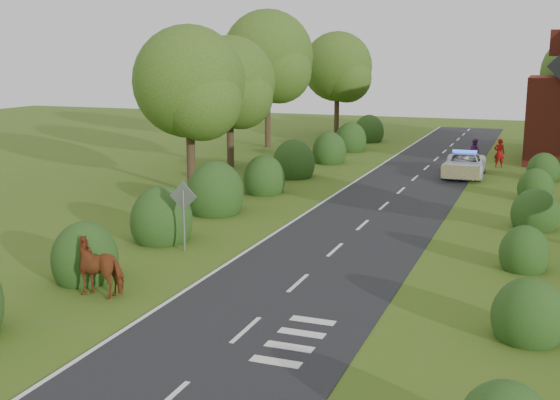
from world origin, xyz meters
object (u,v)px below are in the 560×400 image
at_px(road_sign, 183,206).
at_px(pedestrian_red, 499,153).
at_px(police_van, 464,165).
at_px(pedestrian_purple, 474,152).
at_px(cow, 102,270).

relative_size(road_sign, pedestrian_red, 1.42).
bearing_deg(pedestrian_red, police_van, 65.02).
relative_size(pedestrian_red, pedestrian_purple, 1.09).
distance_m(road_sign, pedestrian_purple, 25.76).
height_order(pedestrian_red, pedestrian_purple, pedestrian_red).
xyz_separation_m(cow, pedestrian_purple, (7.64, 29.48, 0.12)).
height_order(cow, pedestrian_red, pedestrian_red).
relative_size(road_sign, cow, 1.28).
bearing_deg(road_sign, pedestrian_red, 69.11).
bearing_deg(cow, road_sign, 175.89).
relative_size(police_van, pedestrian_purple, 3.07).
bearing_deg(cow, pedestrian_red, 158.93).
xyz_separation_m(police_van, pedestrian_purple, (0.07, 4.93, 0.14)).
distance_m(pedestrian_red, pedestrian_purple, 1.70).
xyz_separation_m(road_sign, pedestrian_red, (9.15, 23.97, -0.76)).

